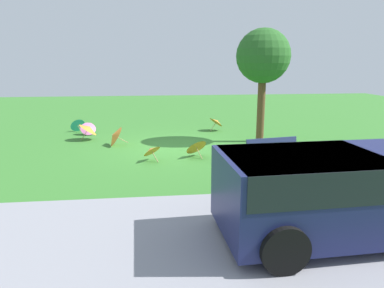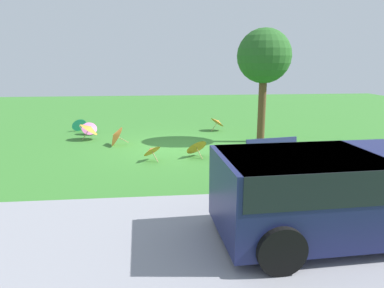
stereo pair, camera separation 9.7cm
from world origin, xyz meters
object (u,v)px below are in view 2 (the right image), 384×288
object	(u,v)px
shade_tree	(264,57)
parasol_orange_0	(90,128)
parasol_orange_2	(196,146)
parasol_pink_0	(89,128)
park_bench	(269,152)
parasol_orange_3	(151,150)
parasol_orange_4	(218,122)
parasol_orange_1	(115,136)
parasol_teal_1	(79,124)
van_dark	(340,188)

from	to	relation	value
shade_tree	parasol_orange_0	distance (m)	7.28
shade_tree	parasol_orange_2	distance (m)	4.43
parasol_orange_0	parasol_pink_0	distance (m)	1.05
park_bench	parasol_orange_3	size ratio (longest dim) A/B	2.15
parasol_orange_4	shade_tree	bearing A→B (deg)	118.40
parasol_orange_2	parasol_pink_0	bearing A→B (deg)	-44.39
parasol_orange_1	parasol_orange_3	bearing A→B (deg)	121.35
parasol_teal_1	shade_tree	bearing A→B (deg)	158.99
parasol_orange_1	parasol_pink_0	bearing A→B (deg)	-58.48
parasol_orange_2	parasol_orange_3	world-z (taller)	parasol_orange_2
park_bench	parasol_pink_0	size ratio (longest dim) A/B	2.20
park_bench	parasol_teal_1	bearing A→B (deg)	-42.51
parasol_orange_4	parasol_teal_1	bearing A→B (deg)	-4.78
parasol_pink_0	park_bench	bearing A→B (deg)	138.89
van_dark	parasol_orange_0	world-z (taller)	van_dark
shade_tree	parasol_orange_4	distance (m)	3.87
parasol_orange_3	parasol_orange_2	bearing A→B (deg)	-166.81
parasol_orange_2	parasol_pink_0	world-z (taller)	parasol_orange_2
parasol_orange_0	parasol_orange_3	bearing A→B (deg)	126.30
parasol_orange_0	parasol_orange_4	distance (m)	5.55
parasol_teal_1	parasol_orange_4	world-z (taller)	parasol_orange_4
park_bench	parasol_orange_2	size ratio (longest dim) A/B	1.84
park_bench	parasol_orange_2	xyz separation A→B (m)	(2.03, -1.34, -0.10)
parasol_orange_1	parasol_orange_2	size ratio (longest dim) A/B	0.98
parasol_orange_1	parasol_orange_3	size ratio (longest dim) A/B	1.15
parasol_pink_0	van_dark	bearing A→B (deg)	121.98
parasol_orange_1	parasol_orange_2	distance (m)	3.37
parasol_orange_0	parasol_orange_1	distance (m)	1.57
parasol_orange_3	parasol_orange_4	size ratio (longest dim) A/B	0.94
van_dark	parasol_orange_4	size ratio (longest dim) A/B	5.73
van_dark	parasol_orange_4	xyz separation A→B (m)	(0.39, -9.91, -0.49)
parasol_orange_0	parasol_orange_4	world-z (taller)	parasol_orange_0
park_bench	parasol_teal_1	size ratio (longest dim) A/B	2.16
van_dark	parasol_orange_0	size ratio (longest dim) A/B	5.36
parasol_orange_2	parasol_teal_1	bearing A→B (deg)	-45.80
van_dark	parasol_orange_1	world-z (taller)	van_dark
park_bench	parasol_teal_1	distance (m)	9.15
parasol_orange_1	parasol_orange_0	bearing A→B (deg)	-45.47
shade_tree	parasol_orange_3	size ratio (longest dim) A/B	5.54
park_bench	parasol_orange_0	world-z (taller)	park_bench
park_bench	parasol_orange_1	bearing A→B (deg)	-33.73
shade_tree	parasol_orange_1	bearing A→B (deg)	0.88
park_bench	parasol_orange_2	world-z (taller)	park_bench
park_bench	parasol_orange_2	distance (m)	2.44
park_bench	parasol_pink_0	bearing A→B (deg)	-41.11
van_dark	parasol_orange_3	xyz separation A→B (m)	(3.33, -5.24, -0.56)
parasol_orange_3	parasol_teal_1	distance (m)	6.13
shade_tree	parasol_teal_1	distance (m)	8.53
parasol_orange_3	park_bench	bearing A→B (deg)	163.93
van_dark	parasol_teal_1	bearing A→B (deg)	-57.65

